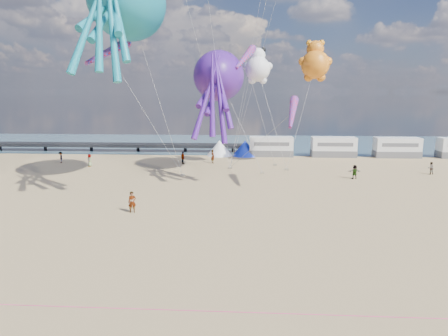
% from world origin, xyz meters
% --- Properties ---
extents(ground, '(120.00, 120.00, 0.00)m').
position_xyz_m(ground, '(0.00, 0.00, 0.00)').
color(ground, tan).
rests_on(ground, ground).
extents(water, '(120.00, 120.00, 0.00)m').
position_xyz_m(water, '(0.00, 55.00, 0.02)').
color(water, '#365768').
rests_on(water, ground).
extents(pier, '(60.00, 3.00, 0.50)m').
position_xyz_m(pier, '(-28.00, 44.00, 1.00)').
color(pier, black).
rests_on(pier, ground).
extents(motorhome_0, '(6.60, 2.50, 3.00)m').
position_xyz_m(motorhome_0, '(6.00, 40.00, 1.50)').
color(motorhome_0, silver).
rests_on(motorhome_0, ground).
extents(motorhome_1, '(6.60, 2.50, 3.00)m').
position_xyz_m(motorhome_1, '(15.50, 40.00, 1.50)').
color(motorhome_1, silver).
rests_on(motorhome_1, ground).
extents(motorhome_2, '(6.60, 2.50, 3.00)m').
position_xyz_m(motorhome_2, '(25.00, 40.00, 1.50)').
color(motorhome_2, silver).
rests_on(motorhome_2, ground).
extents(tent_white, '(4.00, 4.00, 2.40)m').
position_xyz_m(tent_white, '(-2.00, 40.00, 1.20)').
color(tent_white, white).
rests_on(tent_white, ground).
extents(tent_blue, '(4.00, 4.00, 2.40)m').
position_xyz_m(tent_blue, '(2.00, 40.00, 1.20)').
color(tent_blue, '#1933CC').
rests_on(tent_blue, ground).
extents(rope_line, '(34.00, 0.03, 0.03)m').
position_xyz_m(rope_line, '(0.00, -5.00, 0.02)').
color(rope_line, '#F2338C').
rests_on(rope_line, ground).
extents(standing_person, '(0.75, 0.62, 1.75)m').
position_xyz_m(standing_person, '(-7.04, 9.69, 0.88)').
color(standing_person, tan).
rests_on(standing_person, ground).
extents(beachgoer_0, '(0.47, 0.65, 1.65)m').
position_xyz_m(beachgoer_0, '(-18.59, 29.76, 0.83)').
color(beachgoer_0, '#7F6659').
rests_on(beachgoer_0, ground).
extents(beachgoer_1, '(0.80, 0.58, 1.49)m').
position_xyz_m(beachgoer_1, '(24.40, 27.05, 0.75)').
color(beachgoer_1, '#7F6659').
rests_on(beachgoer_1, ground).
extents(beachgoer_2, '(0.88, 0.95, 1.58)m').
position_xyz_m(beachgoer_2, '(-23.69, 32.14, 0.79)').
color(beachgoer_2, '#7F6659').
rests_on(beachgoer_2, ground).
extents(beachgoer_3, '(1.13, 1.28, 1.72)m').
position_xyz_m(beachgoer_3, '(-6.49, 32.29, 0.86)').
color(beachgoer_3, '#7F6659').
rests_on(beachgoer_3, ground).
extents(beachgoer_4, '(0.99, 0.53, 1.62)m').
position_xyz_m(beachgoer_4, '(14.57, 23.90, 0.81)').
color(beachgoer_4, '#7F6659').
rests_on(beachgoer_4, ground).
extents(beachgoer_5, '(1.35, 1.78, 1.88)m').
position_xyz_m(beachgoer_5, '(-2.46, 33.23, 0.94)').
color(beachgoer_5, '#7F6659').
rests_on(beachgoer_5, ground).
extents(sandbag_a, '(0.50, 0.35, 0.22)m').
position_xyz_m(sandbag_a, '(-5.23, 24.17, 0.11)').
color(sandbag_a, gray).
rests_on(sandbag_a, ground).
extents(sandbag_b, '(0.50, 0.35, 0.22)m').
position_xyz_m(sandbag_b, '(4.18, 26.05, 0.11)').
color(sandbag_b, gray).
rests_on(sandbag_b, ground).
extents(sandbag_c, '(0.50, 0.35, 0.22)m').
position_xyz_m(sandbag_c, '(7.33, 28.54, 0.11)').
color(sandbag_c, gray).
rests_on(sandbag_c, ground).
extents(sandbag_d, '(0.50, 0.35, 0.22)m').
position_xyz_m(sandbag_d, '(6.09, 31.75, 0.11)').
color(sandbag_d, gray).
rests_on(sandbag_d, ground).
extents(sandbag_e, '(0.50, 0.35, 0.22)m').
position_xyz_m(sandbag_e, '(0.16, 29.21, 0.11)').
color(sandbag_e, gray).
rests_on(sandbag_e, ground).
extents(kite_octopus_teal, '(6.00, 12.59, 14.05)m').
position_xyz_m(kite_octopus_teal, '(-9.68, 19.93, 18.52)').
color(kite_octopus_teal, teal).
extents(kite_octopus_purple, '(5.58, 11.40, 12.65)m').
position_xyz_m(kite_octopus_purple, '(-1.16, 27.28, 11.63)').
color(kite_octopus_purple, '#481984').
extents(kite_panda, '(4.73, 4.57, 5.42)m').
position_xyz_m(kite_panda, '(3.53, 30.53, 12.60)').
color(kite_panda, white).
extents(kite_teddy_orange, '(5.38, 5.20, 6.19)m').
position_xyz_m(kite_teddy_orange, '(10.86, 31.54, 13.18)').
color(kite_teddy_orange, orange).
extents(windsock_left, '(3.02, 7.90, 7.87)m').
position_xyz_m(windsock_left, '(-11.98, 20.08, 13.76)').
color(windsock_left, red).
extents(windsock_mid, '(2.97, 6.20, 6.21)m').
position_xyz_m(windsock_mid, '(1.94, 26.87, 13.68)').
color(windsock_mid, red).
extents(windsock_right, '(1.83, 5.45, 5.37)m').
position_xyz_m(windsock_right, '(6.77, 18.74, 7.73)').
color(windsock_right, red).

